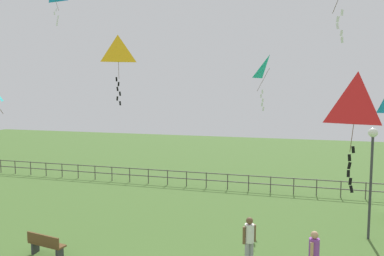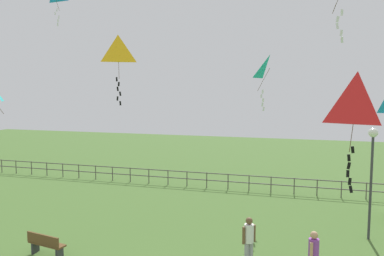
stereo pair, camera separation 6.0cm
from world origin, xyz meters
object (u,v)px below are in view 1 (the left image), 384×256
Objects in this scene: person_4 at (314,254)px; kite_3 at (269,70)px; kite_1 at (118,53)px; kite_6 at (357,102)px; person_1 at (249,239)px; park_bench at (46,244)px; lamppost at (372,159)px.

person_4 is 10.06m from kite_3.
person_4 is 0.53× the size of kite_1.
kite_1 reaches higher than kite_6.
person_1 is 10.21m from kite_1.
person_1 is 0.63× the size of kite_3.
park_bench is 11.34m from kite_6.
person_4 is at bearing -27.07° from kite_1.
person_4 is at bearing 155.61° from kite_6.
person_4 is 0.51× the size of kite_6.
person_4 is at bearing 3.71° from park_bench.
lamppost is 1.41× the size of kite_1.
park_bench is at bearing -94.63° from kite_1.
lamppost is 1.63× the size of kite_3.
person_1 is 0.52× the size of kite_6.
person_1 is at bearing -138.50° from lamppost.
kite_1 is 11.06m from kite_6.
kite_6 reaches higher than person_4.
lamppost is at bearing 41.50° from person_1.
kite_1 reaches higher than person_1.
kite_6 is at bearing -19.50° from person_1.
kite_1 is at bearing -153.25° from kite_3.
lamppost is 2.89× the size of park_bench.
kite_1 is at bearing 152.93° from person_4.
lamppost is at bearing -0.26° from kite_1.
park_bench is 0.90× the size of person_1.
park_bench is at bearing -170.24° from person_1.
lamppost is at bearing 75.41° from kite_6.
kite_6 reaches higher than person_1.
kite_3 is (-2.10, 7.80, 5.99)m from person_4.
kite_1 is (0.41, 5.05, 7.22)m from park_bench.
kite_6 is at bearing -24.39° from person_4.
kite_1 reaches higher than person_4.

